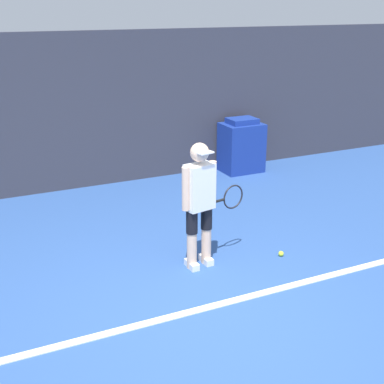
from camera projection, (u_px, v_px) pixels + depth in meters
ground_plane at (213, 318)px, 5.45m from camera, size 24.00×24.00×0.00m
back_wall at (86, 112)px, 8.94m from camera, size 24.00×0.10×2.61m
court_baseline at (205, 308)px, 5.60m from camera, size 21.60×0.10×0.01m
tennis_player at (200, 200)px, 6.26m from camera, size 0.91×0.32×1.54m
tennis_ball at (281, 254)px, 6.76m from camera, size 0.07×0.07×0.07m
covered_chair at (241, 146)px, 10.02m from camera, size 0.74×0.58×1.01m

